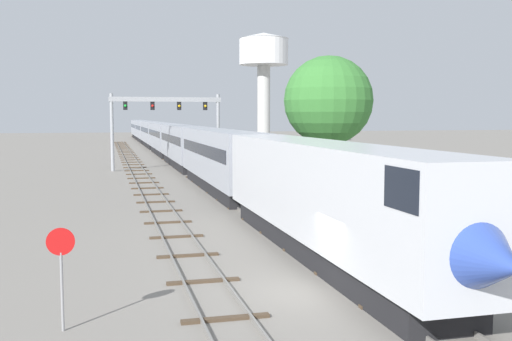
{
  "coord_description": "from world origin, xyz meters",
  "views": [
    {
      "loc": [
        -6.77,
        -18.29,
        5.89
      ],
      "look_at": [
        1.0,
        12.0,
        3.0
      ],
      "focal_mm": 41.41,
      "sensor_mm": 36.0,
      "label": 1
    }
  ],
  "objects_px": {
    "water_tower": "(264,57)",
    "signal_gantry": "(166,115)",
    "stop_sign": "(61,264)",
    "trackside_tree_left": "(328,101)",
    "passenger_train": "(163,137)"
  },
  "relations": [
    {
      "from": "water_tower",
      "to": "signal_gantry",
      "type": "bearing_deg",
      "value": -115.98
    },
    {
      "from": "stop_sign",
      "to": "trackside_tree_left",
      "type": "xyz_separation_m",
      "value": [
        19.78,
        30.91,
        5.33
      ]
    },
    {
      "from": "signal_gantry",
      "to": "water_tower",
      "type": "relative_size",
      "value": 0.54
    },
    {
      "from": "stop_sign",
      "to": "trackside_tree_left",
      "type": "bearing_deg",
      "value": 57.38
    },
    {
      "from": "water_tower",
      "to": "stop_sign",
      "type": "bearing_deg",
      "value": -108.17
    },
    {
      "from": "water_tower",
      "to": "stop_sign",
      "type": "relative_size",
      "value": 7.81
    },
    {
      "from": "passenger_train",
      "to": "water_tower",
      "type": "bearing_deg",
      "value": 46.72
    },
    {
      "from": "signal_gantry",
      "to": "stop_sign",
      "type": "relative_size",
      "value": 4.2
    },
    {
      "from": "signal_gantry",
      "to": "stop_sign",
      "type": "height_order",
      "value": "signal_gantry"
    },
    {
      "from": "signal_gantry",
      "to": "water_tower",
      "type": "distance_m",
      "value": 57.64
    },
    {
      "from": "passenger_train",
      "to": "water_tower",
      "type": "height_order",
      "value": "water_tower"
    },
    {
      "from": "water_tower",
      "to": "trackside_tree_left",
      "type": "height_order",
      "value": "water_tower"
    },
    {
      "from": "passenger_train",
      "to": "stop_sign",
      "type": "xyz_separation_m",
      "value": [
        -10.0,
        -75.11,
        -0.74
      ]
    },
    {
      "from": "stop_sign",
      "to": "trackside_tree_left",
      "type": "relative_size",
      "value": 0.26
    },
    {
      "from": "passenger_train",
      "to": "water_tower",
      "type": "relative_size",
      "value": 7.07
    }
  ]
}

